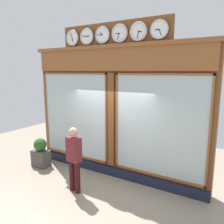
# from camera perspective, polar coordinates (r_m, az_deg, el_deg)

# --- Properties ---
(shop_facade) EXTENTS (5.50, 0.42, 4.33)m
(shop_facade) POSITION_cam_1_polar(r_m,az_deg,el_deg) (6.35, 0.58, 0.37)
(shop_facade) COLOR brown
(shop_facade) RESTS_ON ground_plane
(pedestrian) EXTENTS (0.38, 0.26, 1.69)m
(pedestrian) POSITION_cam_1_polar(r_m,az_deg,el_deg) (5.75, -9.71, -11.32)
(pedestrian) COLOR #3A1316
(pedestrian) RESTS_ON ground_plane
(planter_box) EXTENTS (0.56, 0.36, 0.53)m
(planter_box) POSITION_cam_1_polar(r_m,az_deg,el_deg) (7.70, -17.75, -11.26)
(planter_box) COLOR #4C4742
(planter_box) RESTS_ON ground_plane
(planter_shrub) EXTENTS (0.40, 0.40, 0.40)m
(planter_shrub) POSITION_cam_1_polar(r_m,az_deg,el_deg) (7.54, -17.95, -7.95)
(planter_shrub) COLOR #285623
(planter_shrub) RESTS_ON planter_box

